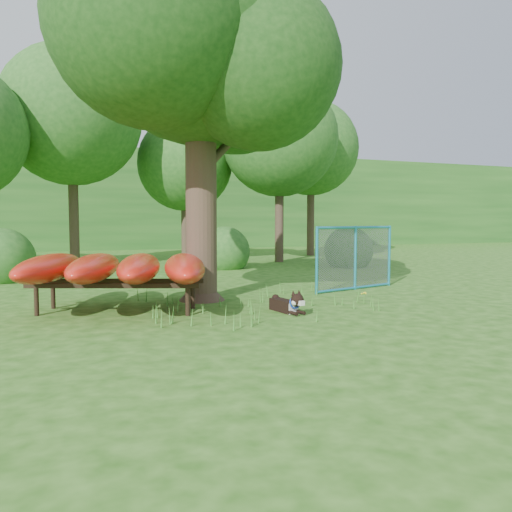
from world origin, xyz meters
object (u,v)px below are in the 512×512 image
object	(u,v)px
fence_section	(355,258)
kayak_rack	(117,268)
oak_tree	(197,38)
husky_dog	(288,304)

from	to	relation	value
fence_section	kayak_rack	bearing A→B (deg)	174.42
oak_tree	husky_dog	bearing A→B (deg)	-60.07
oak_tree	fence_section	size ratio (longest dim) A/B	3.13
oak_tree	husky_dog	distance (m)	5.81
oak_tree	kayak_rack	world-z (taller)	oak_tree
oak_tree	kayak_rack	xyz separation A→B (m)	(-1.77, -0.83, -4.65)
kayak_rack	husky_dog	xyz separation A→B (m)	(2.94, -1.20, -0.66)
oak_tree	kayak_rack	distance (m)	5.04
kayak_rack	husky_dog	distance (m)	3.24
oak_tree	fence_section	xyz separation A→B (m)	(4.02, 0.23, -4.69)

